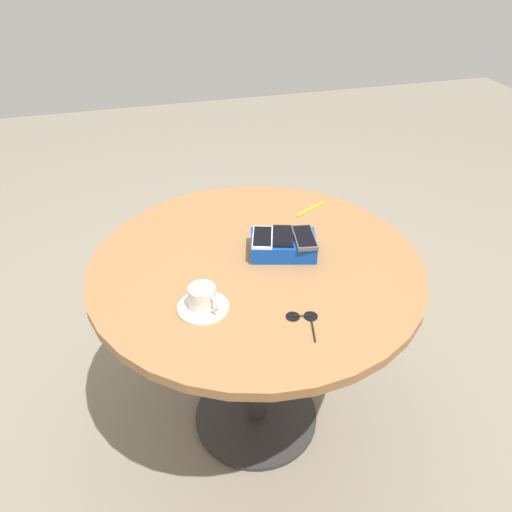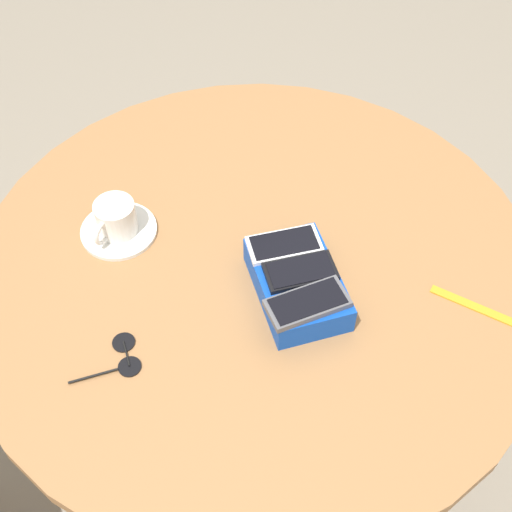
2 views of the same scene
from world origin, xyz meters
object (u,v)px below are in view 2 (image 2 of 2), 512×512
phone_box (297,284)px  phone_gray (308,303)px  saucer (119,231)px  phone_black (300,272)px  sunglasses (123,357)px  coffee_cup (115,218)px  round_table (256,304)px  lanyard_strap (473,306)px  phone_white (284,244)px

phone_box → phone_gray: phone_gray is taller
saucer → phone_black: bearing=-145.2°
phone_gray → saucer: (0.36, 0.18, -0.06)m
saucer → sunglasses: saucer is taller
coffee_cup → phone_box: bearing=-145.3°
phone_box → phone_black: phone_black is taller
round_table → lanyard_strap: size_ratio=6.84×
phone_white → sunglasses: size_ratio=1.10×
phone_white → coffee_cup: (0.23, 0.22, -0.02)m
phone_black → saucer: bearing=34.8°
phone_gray → phone_white: bearing=-16.2°
lanyard_strap → sunglasses: 0.60m
saucer → lanyard_strap: saucer is taller
round_table → saucer: saucer is taller
phone_gray → phone_white: 0.13m
round_table → phone_black: (-0.10, -0.03, 0.19)m
phone_black → saucer: (0.30, 0.21, -0.06)m
phone_box → phone_white: bearing=-12.4°
round_table → phone_gray: phone_gray is taller
phone_white → round_table: bearing=50.4°
phone_gray → lanyard_strap: bearing=-115.2°
round_table → lanyard_strap: (-0.28, -0.27, 0.13)m
phone_white → coffee_cup: size_ratio=1.45×
saucer → sunglasses: (-0.25, 0.11, -0.00)m
phone_black → sunglasses: size_ratio=1.05×
phone_gray → coffee_cup: size_ratio=1.48×
sunglasses → coffee_cup: bearing=-23.9°
phone_gray → saucer: bearing=26.7°
round_table → saucer: bearing=41.6°
phone_gray → saucer: phone_gray is taller
phone_white → phone_box: bearing=167.6°
coffee_cup → phone_white: bearing=-136.6°
phone_box → sunglasses: size_ratio=1.83×
phone_box → phone_white: phone_white is taller
round_table → sunglasses: bearing=99.9°
phone_black → coffee_cup: coffee_cup is taller
phone_box → phone_white: size_ratio=1.67×
round_table → sunglasses: (-0.05, 0.29, 0.13)m
saucer → phone_gray: bearing=-153.3°
lanyard_strap → coffee_cup: bearing=42.9°
saucer → lanyard_strap: bearing=-137.3°
phone_black → lanyard_strap: 0.31m
round_table → phone_box: phone_box is taller
lanyard_strap → phone_black: bearing=52.1°
phone_black → phone_gray: bearing=156.7°
saucer → sunglasses: bearing=155.8°
phone_white → lanyard_strap: size_ratio=0.92×
phone_white → saucer: size_ratio=0.98×
round_table → coffee_cup: (0.20, 0.18, 0.17)m
phone_black → sunglasses: bearing=81.9°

